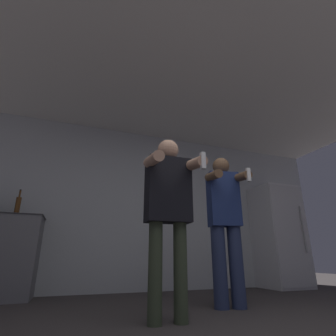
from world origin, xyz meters
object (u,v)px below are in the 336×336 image
at_px(person_woman_foreground, 169,203).
at_px(person_man_side, 225,220).
at_px(refrigerator, 279,235).
at_px(bottle_green_wine, 18,205).

bearing_deg(person_woman_foreground, person_man_side, 26.29).
height_order(refrigerator, person_man_side, refrigerator).
bearing_deg(person_woman_foreground, bottle_green_wine, 129.78).
bearing_deg(person_man_side, person_woman_foreground, -153.71).
xyz_separation_m(person_woman_foreground, person_man_side, (0.80, 0.40, -0.06)).
distance_m(bottle_green_wine, person_man_side, 2.65).
distance_m(person_woman_foreground, person_man_side, 0.90).
xyz_separation_m(bottle_green_wine, person_woman_foreground, (1.46, -1.75, -0.19)).
height_order(person_woman_foreground, person_man_side, person_man_side).
xyz_separation_m(refrigerator, person_woman_foreground, (-2.69, -1.69, 0.07)).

